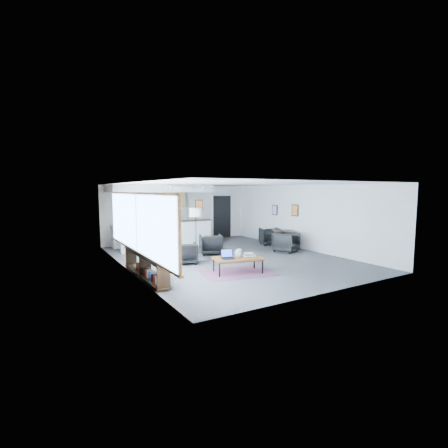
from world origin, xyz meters
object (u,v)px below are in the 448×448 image
ceramic_pot (239,253)px  book_stack (249,255)px  coffee_table (238,259)px  dining_table (284,232)px  dining_chair_far (270,237)px  microwave (171,218)px  laptop (227,256)px  floor_lamp (196,214)px  armchair_left (185,252)px  dining_chair_near (286,243)px  armchair_right (211,243)px

ceramic_pot → book_stack: ceramic_pot is taller
coffee_table → dining_table: (3.85, 2.40, 0.24)m
coffee_table → dining_chair_far: (3.85, 3.34, -0.07)m
ceramic_pot → microwave: (0.31, 6.09, 0.54)m
coffee_table → laptop: size_ratio=3.81×
coffee_table → floor_lamp: bearing=99.5°
laptop → armchair_left: bearing=118.7°
ceramic_pot → book_stack: size_ratio=0.70×
ceramic_pot → floor_lamp: bearing=85.6°
floor_lamp → dining_chair_near: size_ratio=2.38×
laptop → floor_lamp: (0.58, 3.26, 0.96)m
armchair_left → dining_chair_far: size_ratio=1.07×
ceramic_pot → dining_chair_near: bearing=27.9°
ceramic_pot → dining_chair_near: size_ratio=0.36×
ceramic_pot → dining_table: (3.84, 2.44, 0.08)m
coffee_table → laptop: (-0.32, 0.07, 0.11)m
ceramic_pot → armchair_right: size_ratio=0.31×
coffee_table → dining_chair_far: dining_chair_far is taller
dining_chair_near → microwave: (-3.04, 4.32, 0.76)m
armchair_left → microwave: (1.13, 4.17, 0.75)m
coffee_table → book_stack: size_ratio=4.13×
laptop → dining_table: bearing=42.6°
laptop → armchair_right: (0.93, 2.72, -0.11)m
ceramic_pot → armchair_left: (-0.83, 1.93, -0.21)m
armchair_left → armchair_right: 1.69m
ceramic_pot → armchair_right: bearing=78.0°
armchair_right → floor_lamp: size_ratio=0.48×
laptop → dining_chair_near: 4.04m
ceramic_pot → dining_table: size_ratio=0.23×
book_stack → dining_chair_near: 3.45m
laptop → ceramic_pot: ceramic_pot is taller
coffee_table → dining_chair_far: 5.09m
armchair_right → dining_chair_near: size_ratio=1.14×
ceramic_pot → book_stack: 0.38m
armchair_right → floor_lamp: bearing=-36.9°
coffee_table → armchair_right: 2.85m
dining_chair_near → dining_chair_far: bearing=49.5°
armchair_left → dining_chair_far: armchair_left is taller
armchair_left → microwave: 4.38m
armchair_left → dining_chair_near: armchair_left is taller
ceramic_pot → dining_chair_near: 3.80m
laptop → ceramic_pot: (0.33, -0.11, 0.06)m
floor_lamp → dining_table: size_ratio=1.53×
dining_table → laptop: bearing=-150.8°
armchair_right → microwave: bearing=-64.6°
book_stack → armchair_right: (0.23, 2.79, -0.09)m
floor_lamp → microwave: size_ratio=3.02×
laptop → book_stack: laptop is taller
book_stack → dining_table: 4.22m
book_stack → dining_table: size_ratio=0.33×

